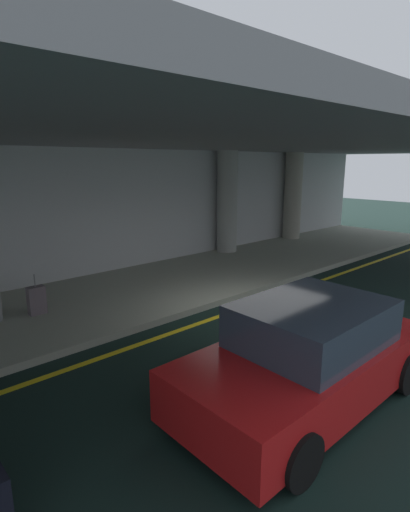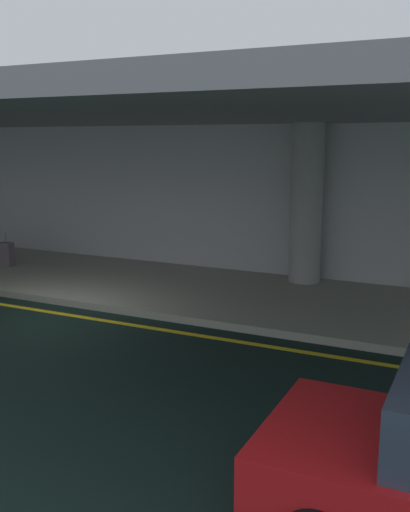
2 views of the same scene
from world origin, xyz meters
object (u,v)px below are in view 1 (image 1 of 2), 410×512
at_px(support_column_right_mid, 293,196).
at_px(suitcase_upright_primary, 37,300).
at_px(car_red, 307,356).
at_px(support_column_center, 227,202).

distance_m(support_column_right_mid, suitcase_upright_primary, 11.82).
relative_size(car_red, suitcase_upright_primary, 4.56).
bearing_deg(suitcase_upright_primary, support_column_right_mid, 4.49).
distance_m(support_column_right_mid, car_red, 12.42).
xyz_separation_m(support_column_center, car_red, (-5.86, -7.45, -1.26)).
distance_m(support_column_center, suitcase_upright_primary, 7.94).
bearing_deg(car_red, suitcase_upright_primary, -68.55).
relative_size(support_column_right_mid, suitcase_upright_primary, 4.06).
height_order(support_column_center, suitcase_upright_primary, support_column_center).
height_order(support_column_right_mid, car_red, support_column_right_mid).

